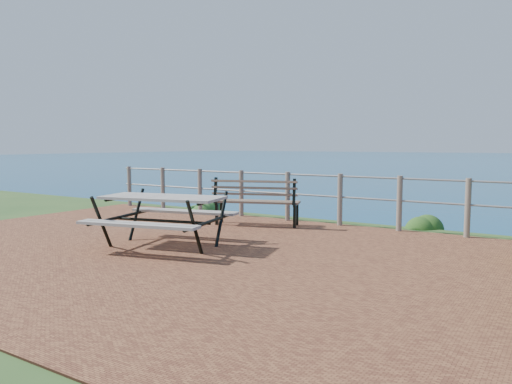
{
  "coord_description": "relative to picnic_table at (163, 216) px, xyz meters",
  "views": [
    {
      "loc": [
        4.93,
        -5.55,
        1.59
      ],
      "look_at": [
        0.25,
        1.75,
        0.75
      ],
      "focal_mm": 35.0,
      "sensor_mm": 36.0,
      "label": 1
    }
  ],
  "objects": [
    {
      "name": "ground",
      "position": [
        0.33,
        -0.03,
        -0.5
      ],
      "size": [
        10.0,
        7.0,
        0.12
      ],
      "primitive_type": "cube",
      "color": "brown",
      "rests_on": "ground"
    },
    {
      "name": "safety_railing",
      "position": [
        0.33,
        3.32,
        0.08
      ],
      "size": [
        9.4,
        0.1,
        1.0
      ],
      "color": "#6B5B4C",
      "rests_on": "ground"
    },
    {
      "name": "picnic_table",
      "position": [
        0.0,
        0.0,
        0.0
      ],
      "size": [
        1.97,
        1.56,
        0.78
      ],
      "rotation": [
        0.0,
        0.0,
        0.24
      ],
      "color": "gray",
      "rests_on": "ground"
    },
    {
      "name": "park_bench",
      "position": [
        0.11,
        2.5,
        0.12
      ],
      "size": [
        1.69,
        0.93,
        0.93
      ],
      "rotation": [
        0.0,
        0.0,
        0.34
      ],
      "color": "brown",
      "rests_on": "ground"
    },
    {
      "name": "shrub_lip_west",
      "position": [
        -2.27,
        3.65,
        -0.5
      ],
      "size": [
        0.69,
        0.69,
        0.39
      ],
      "primitive_type": "ellipsoid",
      "color": "#2C5821",
      "rests_on": "ground"
    },
    {
      "name": "shrub_lip_east",
      "position": [
        2.79,
        4.02,
        -0.5
      ],
      "size": [
        0.67,
        0.67,
        0.37
      ],
      "primitive_type": "ellipsoid",
      "color": "#1D4716",
      "rests_on": "ground"
    }
  ]
}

